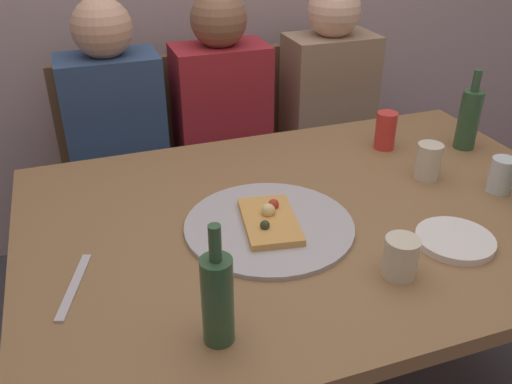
# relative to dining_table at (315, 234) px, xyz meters

# --- Properties ---
(dining_table) EXTENTS (1.52, 1.04, 0.74)m
(dining_table) POSITION_rel_dining_table_xyz_m (0.00, 0.00, 0.00)
(dining_table) COLOR olive
(dining_table) RESTS_ON ground_plane
(pizza_tray) EXTENTS (0.43, 0.43, 0.01)m
(pizza_tray) POSITION_rel_dining_table_xyz_m (-0.14, -0.03, 0.08)
(pizza_tray) COLOR #ADADB2
(pizza_tray) RESTS_ON dining_table
(pizza_slice_last) EXTENTS (0.16, 0.24, 0.05)m
(pizza_slice_last) POSITION_rel_dining_table_xyz_m (-0.14, -0.03, 0.09)
(pizza_slice_last) COLOR tan
(pizza_slice_last) RESTS_ON pizza_tray
(wine_bottle) EXTENTS (0.07, 0.07, 0.26)m
(wine_bottle) POSITION_rel_dining_table_xyz_m (0.63, 0.21, 0.17)
(wine_bottle) COLOR #2D5133
(wine_bottle) RESTS_ON dining_table
(beer_bottle) EXTENTS (0.06, 0.06, 0.26)m
(beer_bottle) POSITION_rel_dining_table_xyz_m (-0.37, -0.36, 0.17)
(beer_bottle) COLOR #2D5133
(beer_bottle) RESTS_ON dining_table
(tumbler_near) EXTENTS (0.07, 0.07, 0.10)m
(tumbler_near) POSITION_rel_dining_table_xyz_m (0.53, -0.07, 0.12)
(tumbler_near) COLOR silver
(tumbler_near) RESTS_ON dining_table
(tumbler_far) EXTENTS (0.07, 0.07, 0.11)m
(tumbler_far) POSITION_rel_dining_table_xyz_m (0.39, 0.07, 0.12)
(tumbler_far) COLOR beige
(tumbler_far) RESTS_ON dining_table
(wine_glass) EXTENTS (0.08, 0.08, 0.09)m
(wine_glass) POSITION_rel_dining_table_xyz_m (0.06, -0.30, 0.12)
(wine_glass) COLOR beige
(wine_glass) RESTS_ON dining_table
(soda_can) EXTENTS (0.07, 0.07, 0.12)m
(soda_can) POSITION_rel_dining_table_xyz_m (0.38, 0.29, 0.13)
(soda_can) COLOR red
(soda_can) RESTS_ON dining_table
(plate_stack) EXTENTS (0.19, 0.19, 0.02)m
(plate_stack) POSITION_rel_dining_table_xyz_m (0.25, -0.24, 0.08)
(plate_stack) COLOR white
(plate_stack) RESTS_ON dining_table
(table_knife) EXTENTS (0.09, 0.21, 0.01)m
(table_knife) POSITION_rel_dining_table_xyz_m (-0.62, -0.11, 0.07)
(table_knife) COLOR #B7B7BC
(table_knife) RESTS_ON dining_table
(chair_left) EXTENTS (0.44, 0.44, 0.90)m
(chair_left) POSITION_rel_dining_table_xyz_m (-0.43, 0.92, -0.16)
(chair_left) COLOR brown
(chair_left) RESTS_ON ground_plane
(chair_middle) EXTENTS (0.44, 0.44, 0.90)m
(chair_middle) POSITION_rel_dining_table_xyz_m (-0.01, 0.92, -0.16)
(chair_middle) COLOR brown
(chair_middle) RESTS_ON ground_plane
(chair_right) EXTENTS (0.44, 0.44, 0.90)m
(chair_right) POSITION_rel_dining_table_xyz_m (0.46, 0.92, -0.16)
(chair_right) COLOR brown
(chair_right) RESTS_ON ground_plane
(guest_in_sweater) EXTENTS (0.36, 0.56, 1.17)m
(guest_in_sweater) POSITION_rel_dining_table_xyz_m (-0.43, 0.77, -0.03)
(guest_in_sweater) COLOR navy
(guest_in_sweater) RESTS_ON ground_plane
(guest_in_beanie) EXTENTS (0.36, 0.56, 1.17)m
(guest_in_beanie) POSITION_rel_dining_table_xyz_m (-0.01, 0.77, -0.03)
(guest_in_beanie) COLOR maroon
(guest_in_beanie) RESTS_ON ground_plane
(guest_by_wall) EXTENTS (0.36, 0.56, 1.17)m
(guest_by_wall) POSITION_rel_dining_table_xyz_m (0.46, 0.77, -0.03)
(guest_by_wall) COLOR #937A60
(guest_by_wall) RESTS_ON ground_plane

